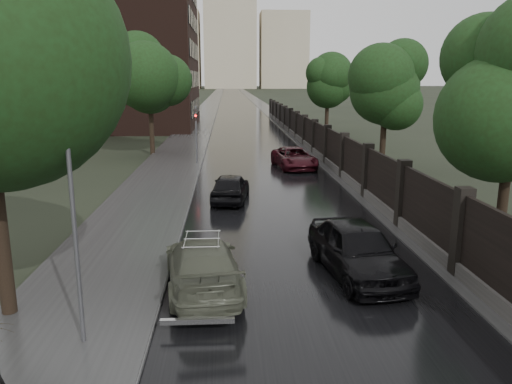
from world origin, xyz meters
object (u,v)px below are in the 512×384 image
object	(u,v)px
tree_right_b	(386,92)
lamp_post	(75,231)
tree_left_far	(150,86)
hatchback_left	(230,187)
volga_sedan	(203,265)
tree_right_c	(328,87)
traffic_light	(196,130)
car_right_near	(357,249)
car_right_far	(294,158)

from	to	relation	value
tree_right_b	lamp_post	size ratio (longest dim) A/B	1.37
tree_left_far	hatchback_left	distance (m)	17.01
tree_right_b	volga_sedan	world-z (taller)	tree_right_b
tree_right_c	hatchback_left	xyz separation A→B (m)	(-9.60, -25.29, -4.26)
traffic_light	hatchback_left	xyz separation A→B (m)	(2.20, -10.29, -1.71)
traffic_light	car_right_near	xyz separation A→B (m)	(5.90, -19.76, -1.58)
traffic_light	car_right_far	bearing A→B (deg)	-12.60
lamp_post	car_right_far	bearing A→B (deg)	71.11
tree_right_b	tree_right_c	size ratio (longest dim) A/B	1.00
tree_right_b	car_right_near	world-z (taller)	tree_right_b
traffic_light	hatchback_left	world-z (taller)	traffic_light
hatchback_left	lamp_post	bearing A→B (deg)	82.86
tree_left_far	hatchback_left	size ratio (longest dim) A/B	1.84
volga_sedan	hatchback_left	distance (m)	10.22
volga_sedan	car_right_near	size ratio (longest dim) A/B	1.01
car_right_near	traffic_light	bearing A→B (deg)	98.73
hatchback_left	car_right_far	size ratio (longest dim) A/B	0.82
hatchback_left	car_right_near	size ratio (longest dim) A/B	0.84
traffic_light	car_right_near	bearing A→B (deg)	-73.38
hatchback_left	car_right_far	distance (m)	9.81
tree_right_c	lamp_post	size ratio (longest dim) A/B	1.37
tree_right_b	volga_sedan	distance (m)	20.80
tree_right_c	volga_sedan	size ratio (longest dim) A/B	1.45
tree_left_far	tree_right_c	xyz separation A→B (m)	(15.50, 10.00, -0.29)
tree_left_far	volga_sedan	bearing A→B (deg)	-78.78
lamp_post	car_right_far	xyz separation A→B (m)	(7.55, 22.05, -1.99)
hatchback_left	car_right_far	bearing A→B (deg)	-108.76
hatchback_left	car_right_near	world-z (taller)	car_right_near
tree_left_far	tree_right_b	bearing A→B (deg)	-27.30
traffic_light	volga_sedan	distance (m)	20.58
tree_left_far	traffic_light	bearing A→B (deg)	-53.53
tree_right_b	tree_left_far	bearing A→B (deg)	152.70
tree_right_b	car_right_near	distance (m)	18.25
tree_left_far	car_right_far	bearing A→B (deg)	-32.43
tree_right_b	traffic_light	size ratio (longest dim) A/B	1.75
tree_left_far	tree_right_b	size ratio (longest dim) A/B	1.05
lamp_post	traffic_light	world-z (taller)	lamp_post
car_right_far	car_right_near	bearing A→B (deg)	-99.14
hatchback_left	car_right_far	xyz separation A→B (m)	(4.25, 8.85, -0.00)
traffic_light	car_right_near	distance (m)	20.68
tree_right_c	car_right_far	bearing A→B (deg)	-108.03
hatchback_left	tree_right_b	bearing A→B (deg)	-135.90
tree_right_c	car_right_near	xyz separation A→B (m)	(-5.90, -34.77, -4.13)
traffic_light	tree_right_b	bearing A→B (deg)	-14.24
tree_right_c	hatchback_left	bearing A→B (deg)	-110.79
tree_right_b	hatchback_left	bearing A→B (deg)	-142.78
tree_left_far	lamp_post	distance (m)	28.73
volga_sedan	tree_left_far	bearing A→B (deg)	-86.05
volga_sedan	lamp_post	bearing A→B (deg)	43.66
tree_right_c	car_right_near	size ratio (longest dim) A/B	1.46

